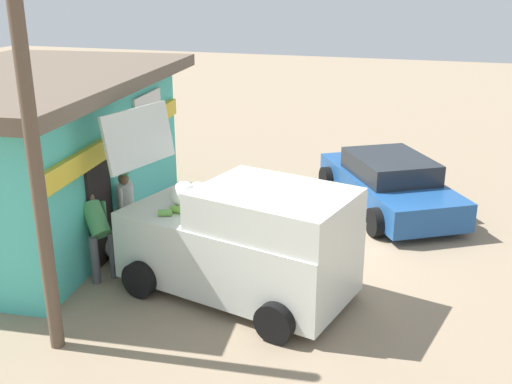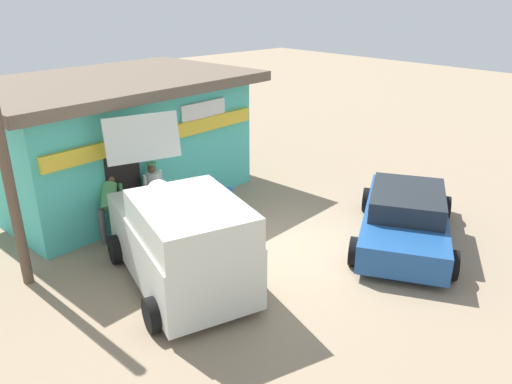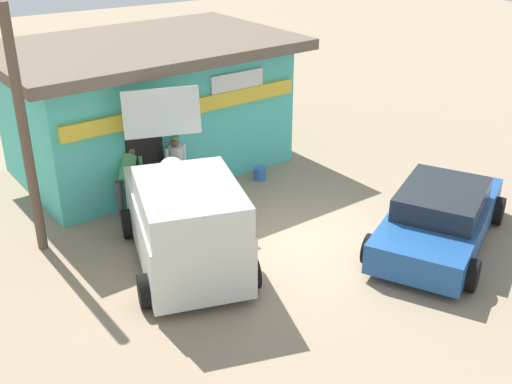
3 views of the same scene
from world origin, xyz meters
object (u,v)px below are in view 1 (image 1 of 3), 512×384
customer_bending (97,229)px  unloaded_banana_pile (120,245)px  delivery_van (243,241)px  storefront_bar (31,153)px  vendor_standing (125,205)px  parked_sedan (389,184)px  paint_bucket (178,203)px

customer_bending → unloaded_banana_pile: customer_bending is taller
delivery_van → unloaded_banana_pile: delivery_van is taller
storefront_bar → unloaded_banana_pile: storefront_bar is taller
delivery_van → customer_bending: (-0.15, 2.64, -0.06)m
storefront_bar → vendor_standing: 2.39m
vendor_standing → unloaded_banana_pile: size_ratio=1.77×
parked_sedan → paint_bucket: parked_sedan is taller
unloaded_banana_pile → vendor_standing: bearing=6.1°
storefront_bar → customer_bending: storefront_bar is taller
delivery_van → storefront_bar: bearing=75.0°
storefront_bar → parked_sedan: (3.51, -6.94, -1.12)m
vendor_standing → paint_bucket: (2.26, -0.08, -0.75)m
storefront_bar → unloaded_banana_pile: 2.79m
storefront_bar → parked_sedan: storefront_bar is taller
vendor_standing → customer_bending: bearing=-174.7°
storefront_bar → vendor_standing: storefront_bar is taller
delivery_van → customer_bending: size_ratio=2.88×
delivery_van → vendor_standing: 2.96m
storefront_bar → customer_bending: size_ratio=5.18×
delivery_van → unloaded_banana_pile: size_ratio=4.81×
storefront_bar → paint_bucket: (1.99, -2.31, -1.55)m
vendor_standing → storefront_bar: bearing=83.3°
parked_sedan → vendor_standing: bearing=128.7°
storefront_bar → unloaded_banana_pile: (-0.64, -2.27, -1.48)m
unloaded_banana_pile → paint_bucket: bearing=-0.8°
unloaded_banana_pile → storefront_bar: bearing=74.3°
unloaded_banana_pile → parked_sedan: bearing=-48.3°
delivery_van → vendor_standing: size_ratio=2.72×
storefront_bar → delivery_van: 5.22m
vendor_standing → customer_bending: vendor_standing is taller
storefront_bar → vendor_standing: size_ratio=4.90×
storefront_bar → customer_bending: bearing=-122.4°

